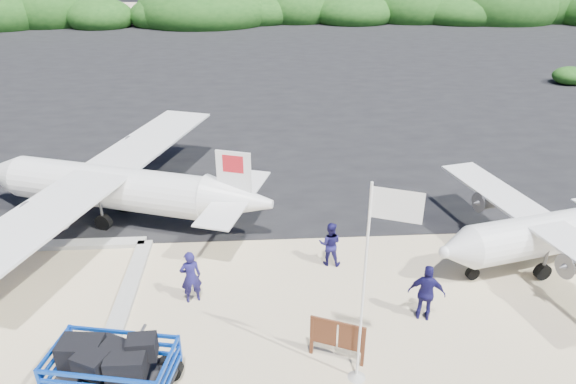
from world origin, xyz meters
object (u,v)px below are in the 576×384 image
Objects in this scene: aircraft_large at (536,97)px; aircraft_small at (168,55)px; flagpole at (356,377)px; crew_b at (330,244)px; signboard at (336,359)px; crew_a at (191,277)px; crew_c at (427,293)px.

aircraft_large reaches higher than aircraft_small.
crew_b is at bearing 90.14° from flagpole.
crew_a is (-3.83, 2.57, 0.83)m from signboard.
signboard is 0.20× the size of aircraft_small.
crew_a is at bearing 86.59° from aircraft_small.
crew_b is at bearing -33.99° from crew_c.
aircraft_large reaches higher than crew_a.
signboard is 0.87× the size of crew_c.
signboard is 4.69m from crew_a.
crew_c is 0.12× the size of aircraft_large.
aircraft_small is at bearing -54.12° from crew_c.
crew_c is 38.33m from aircraft_small.
crew_b is 34.98m from aircraft_small.
crew_c is at bearing 42.04° from flagpole.
crew_b is (-0.01, 4.82, 0.75)m from flagpole.
flagpole is at bearing 102.68° from crew_b.
crew_c is at bearing 50.56° from signboard.
crew_c is at bearing 141.42° from crew_b.
flagpole is 39.61m from aircraft_small.
crew_c is 25.46m from aircraft_large.
crew_c reaches higher than crew_b.
flagpole is 3.48× the size of crew_b.
aircraft_large is (16.30, 18.43, -0.75)m from crew_b.
crew_a is 4.53m from crew_b.
aircraft_small is at bearing 104.72° from flagpole.
crew_c is (2.26, -2.80, 0.11)m from crew_b.
aircraft_small is at bearing -11.45° from aircraft_large.
flagpole reaches higher than signboard.
crew_b is 0.88× the size of crew_c.
crew_a is 1.11× the size of crew_b.
signboard is 4.28m from crew_b.
flagpole reaches higher than aircraft_large.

